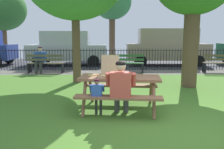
% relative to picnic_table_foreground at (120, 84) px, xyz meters
% --- Properties ---
extents(ground, '(28.00, 11.67, 0.02)m').
position_rel_picnic_table_foreground_xyz_m(ground, '(0.98, 0.49, -0.61)').
color(ground, '#487628').
extents(cobblestone_walkway, '(28.00, 1.40, 0.01)m').
position_rel_picnic_table_foreground_xyz_m(cobblestone_walkway, '(0.98, 5.63, -0.60)').
color(cobblestone_walkway, slate).
extents(street_asphalt, '(28.00, 6.11, 0.01)m').
position_rel_picnic_table_foreground_xyz_m(street_asphalt, '(0.98, 9.38, -0.60)').
color(street_asphalt, '#38383D').
extents(picnic_table_foreground, '(1.94, 1.65, 0.79)m').
position_rel_picnic_table_foreground_xyz_m(picnic_table_foreground, '(0.00, 0.00, 0.00)').
color(picnic_table_foreground, '#8C5C41').
rests_on(picnic_table_foreground, ground).
extents(pizza_box_open, '(0.49, 0.52, 0.47)m').
position_rel_picnic_table_foreground_xyz_m(pizza_box_open, '(-0.25, 0.03, 0.26)').
color(pizza_box_open, tan).
rests_on(pizza_box_open, picnic_table_foreground).
extents(pizza_slice_on_table, '(0.27, 0.27, 0.02)m').
position_rel_picnic_table_foreground_xyz_m(pizza_slice_on_table, '(-0.62, 0.19, 0.18)').
color(pizza_slice_on_table, '#F0C654').
rests_on(pizza_slice_on_table, picnic_table_foreground).
extents(adult_at_table, '(0.63, 0.62, 1.19)m').
position_rel_picnic_table_foreground_xyz_m(adult_at_table, '(-0.00, -0.50, 0.06)').
color(adult_at_table, '#454545').
rests_on(adult_at_table, ground).
extents(child_at_table, '(0.31, 0.31, 0.81)m').
position_rel_picnic_table_foreground_xyz_m(child_at_table, '(-0.48, -0.49, -0.10)').
color(child_at_table, '#323232').
rests_on(child_at_table, ground).
extents(iron_fence_streetside, '(19.39, 0.03, 1.06)m').
position_rel_picnic_table_foreground_xyz_m(iron_fence_streetside, '(0.98, 6.33, -0.06)').
color(iron_fence_streetside, black).
rests_on(iron_fence_streetside, ground).
extents(park_bench_left, '(1.60, 0.48, 0.85)m').
position_rel_picnic_table_foreground_xyz_m(park_bench_left, '(-3.13, 5.49, -0.18)').
color(park_bench_left, brown).
rests_on(park_bench_left, ground).
extents(park_bench_center, '(1.62, 0.54, 0.85)m').
position_rel_picnic_table_foreground_xyz_m(park_bench_center, '(0.54, 5.49, -0.18)').
color(park_bench_center, '#305B32').
rests_on(park_bench_center, ground).
extents(park_bench_right, '(1.63, 0.58, 0.85)m').
position_rel_picnic_table_foreground_xyz_m(park_bench_right, '(4.93, 5.49, -0.18)').
color(park_bench_right, brown).
rests_on(park_bench_right, ground).
extents(person_on_park_bench, '(0.61, 0.59, 1.19)m').
position_rel_picnic_table_foreground_xyz_m(person_on_park_bench, '(-3.39, 5.51, 0.06)').
color(person_on_park_bench, '#373737').
rests_on(person_on_park_bench, ground).
extents(parked_car_center, '(4.45, 2.02, 1.94)m').
position_rel_picnic_table_foreground_xyz_m(parked_car_center, '(-2.65, 8.40, 0.41)').
color(parked_car_center, '#B2B3B6').
rests_on(parked_car_center, ground).
extents(parked_car_right, '(4.66, 2.07, 2.08)m').
position_rel_picnic_table_foreground_xyz_m(parked_car_right, '(3.10, 8.40, 0.50)').
color(parked_car_right, gray).
rests_on(parked_car_right, ground).
extents(far_tree_left, '(3.75, 3.75, 5.47)m').
position_rel_picnic_table_foreground_xyz_m(far_tree_left, '(-8.69, 14.07, 3.16)').
color(far_tree_left, brown).
rests_on(far_tree_left, ground).
extents(far_tree_midleft, '(3.06, 3.06, 5.72)m').
position_rel_picnic_table_foreground_xyz_m(far_tree_midleft, '(0.01, 14.07, 3.67)').
color(far_tree_midleft, brown).
rests_on(far_tree_midleft, ground).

